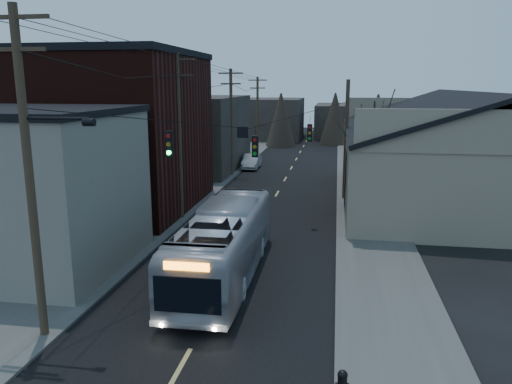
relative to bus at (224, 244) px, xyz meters
The scene contains 14 objects.
road_surface 21.08m from the bus, 89.29° to the left, with size 9.00×110.00×0.02m, color black.
sidewalk_left 21.98m from the bus, 106.53° to the left, with size 4.00×110.00×0.12m, color #474744.
sidewalk_right 22.14m from the bus, 72.18° to the left, with size 4.00×110.00×0.12m, color #474744.
building_clapboard 8.96m from the bus, behind, with size 8.00×8.00×7.00m, color slate.
building_brick 15.11m from the bus, 131.45° to the left, with size 10.00×12.00×10.00m, color black.
building_left_far 28.63m from the bus, 108.87° to the left, with size 9.00×14.00×7.00m, color #2E2824.
warehouse 20.83m from the bus, 50.40° to the left, with size 16.16×20.60×7.73m.
building_far_left 56.34m from the bus, 95.85° to the left, with size 10.00×12.00×6.00m, color #2E2824.
building_far_right 61.47m from the bus, 83.22° to the left, with size 12.00×14.00×5.00m, color #2E2824.
bare_tree 13.10m from the bus, 58.49° to the left, with size 0.40×0.40×7.20m, color black.
utility_lines 15.81m from the bus, 100.65° to the left, with size 11.24×45.28×10.50m.
bus is the anchor object (origin of this frame).
parked_car 28.39m from the bus, 97.32° to the left, with size 1.50×4.30×1.42m, color #A5A9AD.
fire_hydrant 9.37m from the bus, 57.83° to the right, with size 0.37×0.27×0.79m.
Camera 1 is at (4.33, -10.82, 8.22)m, focal length 35.00 mm.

